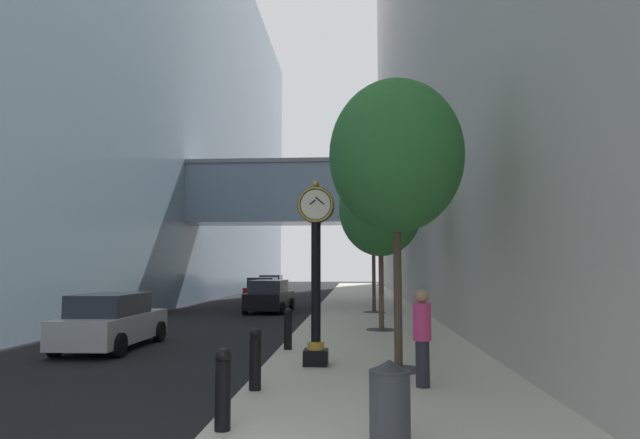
{
  "coord_description": "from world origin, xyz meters",
  "views": [
    {
      "loc": [
        2.09,
        -4.91,
        2.37
      ],
      "look_at": [
        0.82,
        15.1,
        4.11
      ],
      "focal_mm": 30.63,
      "sensor_mm": 36.0,
      "label": 1
    }
  ],
  "objects": [
    {
      "name": "ground_plane",
      "position": [
        0.0,
        27.0,
        0.0
      ],
      "size": [
        110.0,
        110.0,
        0.0
      ],
      "primitive_type": "plane",
      "color": "black",
      "rests_on": "ground"
    },
    {
      "name": "sidewalk_right",
      "position": [
        2.73,
        30.0,
        0.07
      ],
      "size": [
        5.47,
        80.0,
        0.14
      ],
      "primitive_type": "cube",
      "color": "beige",
      "rests_on": "ground"
    },
    {
      "name": "building_block_left",
      "position": [
        -12.49,
        29.99,
        14.93
      ],
      "size": [
        22.84,
        80.0,
        29.98
      ],
      "color": "#849EB2",
      "rests_on": "ground"
    },
    {
      "name": "street_clock",
      "position": [
        1.2,
        7.66,
        2.45
      ],
      "size": [
        0.84,
        0.55,
        4.23
      ],
      "color": "black",
      "rests_on": "sidewalk_right"
    },
    {
      "name": "bollard_nearest",
      "position": [
        0.28,
        2.64,
        0.72
      ],
      "size": [
        0.23,
        0.23,
        1.11
      ],
      "color": "black",
      "rests_on": "sidewalk_right"
    },
    {
      "name": "bollard_second",
      "position": [
        0.28,
        5.09,
        0.72
      ],
      "size": [
        0.23,
        0.23,
        1.11
      ],
      "color": "black",
      "rests_on": "sidewalk_right"
    },
    {
      "name": "bollard_fourth",
      "position": [
        0.28,
        9.97,
        0.72
      ],
      "size": [
        0.23,
        0.23,
        1.11
      ],
      "color": "black",
      "rests_on": "sidewalk_right"
    },
    {
      "name": "street_tree_near",
      "position": [
        3.03,
        7.2,
        4.83
      ],
      "size": [
        3.0,
        3.0,
        6.43
      ],
      "color": "#333335",
      "rests_on": "sidewalk_right"
    },
    {
      "name": "street_tree_mid_near",
      "position": [
        3.03,
        14.73,
        4.45
      ],
      "size": [
        2.99,
        2.99,
        6.04
      ],
      "color": "#333335",
      "rests_on": "sidewalk_right"
    },
    {
      "name": "street_tree_mid_far",
      "position": [
        3.03,
        22.25,
        5.09
      ],
      "size": [
        2.82,
        2.82,
        6.59
      ],
      "color": "#333335",
      "rests_on": "sidewalk_right"
    },
    {
      "name": "trash_bin",
      "position": [
        2.53,
        2.19,
        0.68
      ],
      "size": [
        0.53,
        0.53,
        1.05
      ],
      "color": "#383D42",
      "rests_on": "sidewalk_right"
    },
    {
      "name": "pedestrian_walking",
      "position": [
        3.35,
        5.53,
        1.11
      ],
      "size": [
        0.47,
        0.47,
        1.81
      ],
      "color": "#23232D",
      "rests_on": "sidewalk_right"
    },
    {
      "name": "car_blue_near",
      "position": [
        -4.58,
        38.64,
        0.82
      ],
      "size": [
        2.1,
        4.16,
        1.7
      ],
      "color": "navy",
      "rests_on": "ground"
    },
    {
      "name": "car_red_mid",
      "position": [
        -3.98,
        31.17,
        0.81
      ],
      "size": [
        2.12,
        4.3,
        1.66
      ],
      "color": "#AD191E",
      "rests_on": "ground"
    },
    {
      "name": "car_silver_far",
      "position": [
        -4.95,
        10.67,
        0.78
      ],
      "size": [
        1.96,
        4.48,
        1.59
      ],
      "color": "#B7BABF",
      "rests_on": "ground"
    },
    {
      "name": "car_black_trailing",
      "position": [
        -2.38,
        23.66,
        0.81
      ],
      "size": [
        2.22,
        4.71,
        1.67
      ],
      "color": "black",
      "rests_on": "ground"
    }
  ]
}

